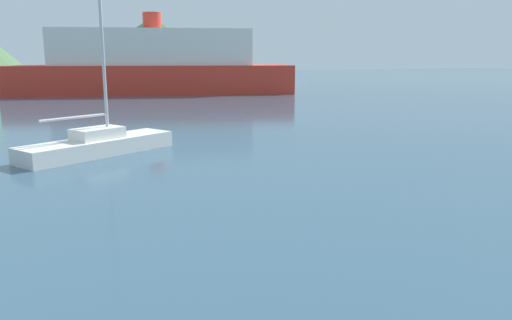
% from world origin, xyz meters
% --- Properties ---
extents(sailboat_inner, '(6.07, 4.38, 10.94)m').
position_xyz_m(sailboat_inner, '(-2.42, 22.58, 0.49)').
color(sailboat_inner, white).
rests_on(sailboat_inner, ground_plane).
extents(ferry_distant, '(28.16, 13.76, 7.83)m').
position_xyz_m(ferry_distant, '(5.97, 53.64, 2.74)').
color(ferry_distant, red).
rests_on(ferry_distant, ground_plane).
extents(hill_central, '(26.03, 26.03, 8.45)m').
position_xyz_m(hill_central, '(8.82, 67.63, 4.22)').
color(hill_central, '#3D6038').
rests_on(hill_central, ground_plane).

